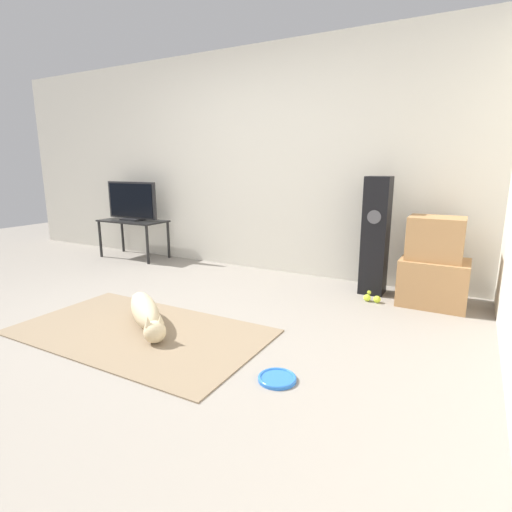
{
  "coord_description": "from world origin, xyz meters",
  "views": [
    {
      "loc": [
        2.31,
        -2.13,
        1.24
      ],
      "look_at": [
        0.65,
        0.91,
        0.45
      ],
      "focal_mm": 28.0,
      "sensor_mm": 36.0,
      "label": 1
    }
  ],
  "objects": [
    {
      "name": "area_rug",
      "position": [
        0.18,
        -0.07,
        0.01
      ],
      "size": [
        1.91,
        1.09,
        0.01
      ],
      "color": "#847056",
      "rests_on": "ground_plane"
    },
    {
      "name": "tennis_ball_by_boxes",
      "position": [
        1.51,
        1.67,
        0.03
      ],
      "size": [
        0.07,
        0.07,
        0.07
      ],
      "color": "#C6E033",
      "rests_on": "ground_plane"
    },
    {
      "name": "tennis_ball_near_speaker",
      "position": [
        1.62,
        1.47,
        0.03
      ],
      "size": [
        0.07,
        0.07,
        0.07
      ],
      "color": "#C6E033",
      "rests_on": "ground_plane"
    },
    {
      "name": "floor_speaker",
      "position": [
        1.51,
        1.76,
        0.57
      ],
      "size": [
        0.23,
        0.24,
        1.14
      ],
      "color": "black",
      "rests_on": "ground_plane"
    },
    {
      "name": "dog",
      "position": [
        0.15,
        0.03,
        0.12
      ],
      "size": [
        0.87,
        0.67,
        0.22
      ],
      "color": "beige",
      "rests_on": "area_rug"
    },
    {
      "name": "frisbee",
      "position": [
        1.4,
        -0.2,
        0.01
      ],
      "size": [
        0.23,
        0.23,
        0.03
      ],
      "color": "blue",
      "rests_on": "ground_plane"
    },
    {
      "name": "tennis_ball_loose_on_carpet",
      "position": [
        1.53,
        1.47,
        0.03
      ],
      "size": [
        0.07,
        0.07,
        0.07
      ],
      "color": "#C6E033",
      "rests_on": "ground_plane"
    },
    {
      "name": "tv_stand",
      "position": [
        -1.73,
        1.79,
        0.45
      ],
      "size": [
        0.93,
        0.46,
        0.51
      ],
      "color": "black",
      "rests_on": "ground_plane"
    },
    {
      "name": "tv",
      "position": [
        -1.73,
        1.79,
        0.77
      ],
      "size": [
        0.83,
        0.2,
        0.51
      ],
      "color": "#232326",
      "rests_on": "tv_stand"
    },
    {
      "name": "ground_plane",
      "position": [
        0.0,
        0.0,
        0.0
      ],
      "size": [
        12.0,
        12.0,
        0.0
      ],
      "primitive_type": "plane",
      "color": "gray"
    },
    {
      "name": "wall_back",
      "position": [
        0.0,
        2.1,
        1.27
      ],
      "size": [
        8.0,
        0.06,
        2.55
      ],
      "color": "beige",
      "rests_on": "ground_plane"
    },
    {
      "name": "cardboard_box_lower",
      "position": [
        2.06,
        1.67,
        0.21
      ],
      "size": [
        0.57,
        0.45,
        0.42
      ],
      "color": "#A87A4C",
      "rests_on": "ground_plane"
    },
    {
      "name": "cardboard_box_upper",
      "position": [
        2.05,
        1.67,
        0.61
      ],
      "size": [
        0.46,
        0.36,
        0.38
      ],
      "color": "#A87A4C",
      "rests_on": "cardboard_box_lower"
    }
  ]
}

